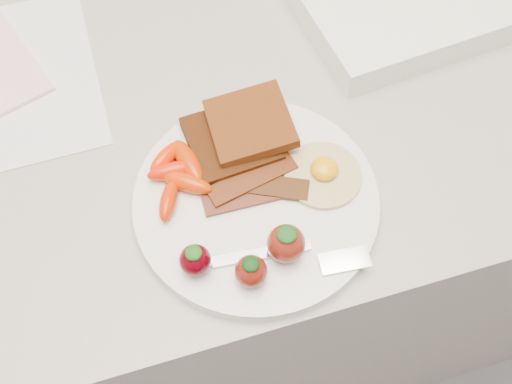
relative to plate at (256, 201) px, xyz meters
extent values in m
cube|color=gray|center=(-0.02, 0.16, -0.46)|extent=(2.00, 0.60, 0.90)
cylinder|color=white|center=(0.00, 0.00, 0.00)|extent=(0.27, 0.27, 0.02)
cube|color=black|center=(-0.01, 0.07, 0.02)|extent=(0.10, 0.10, 0.01)
cube|color=#341709|center=(0.02, 0.08, 0.03)|extent=(0.09, 0.09, 0.02)
cylinder|color=beige|center=(0.08, 0.00, 0.01)|extent=(0.10, 0.10, 0.01)
ellipsoid|color=#F79F0A|center=(0.08, 0.01, 0.02)|extent=(0.04, 0.04, 0.02)
cube|color=#441B0E|center=(-0.01, 0.00, 0.01)|extent=(0.10, 0.03, 0.00)
cube|color=black|center=(0.01, 0.01, 0.01)|extent=(0.10, 0.07, 0.00)
cube|color=black|center=(0.00, 0.02, 0.02)|extent=(0.11, 0.05, 0.00)
ellipsoid|color=red|center=(-0.08, 0.05, 0.02)|extent=(0.06, 0.02, 0.02)
ellipsoid|color=#CC2F00|center=(-0.07, 0.03, 0.02)|extent=(0.06, 0.05, 0.02)
ellipsoid|color=red|center=(-0.09, 0.02, 0.02)|extent=(0.04, 0.05, 0.02)
ellipsoid|color=#BF2C00|center=(-0.06, 0.06, 0.02)|extent=(0.04, 0.07, 0.02)
ellipsoid|color=red|center=(-0.08, 0.07, 0.02)|extent=(0.05, 0.04, 0.02)
ellipsoid|color=#480008|center=(-0.08, -0.06, 0.03)|extent=(0.03, 0.03, 0.04)
ellipsoid|color=#165010|center=(-0.08, -0.06, 0.05)|extent=(0.02, 0.02, 0.01)
ellipsoid|color=maroon|center=(-0.03, -0.09, 0.03)|extent=(0.03, 0.03, 0.04)
ellipsoid|color=black|center=(-0.03, -0.09, 0.05)|extent=(0.02, 0.02, 0.01)
ellipsoid|color=maroon|center=(0.01, -0.07, 0.03)|extent=(0.04, 0.04, 0.04)
ellipsoid|color=#144110|center=(0.01, -0.07, 0.05)|extent=(0.02, 0.02, 0.01)
cube|color=silver|center=(-0.02, -0.07, 0.01)|extent=(0.12, 0.02, 0.00)
cube|color=white|center=(0.06, -0.10, 0.01)|extent=(0.05, 0.03, 0.00)
cube|color=silver|center=(-0.25, 0.26, -0.01)|extent=(0.21, 0.28, 0.00)
camera|label=1|loc=(-0.09, -0.29, 0.55)|focal=40.00mm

